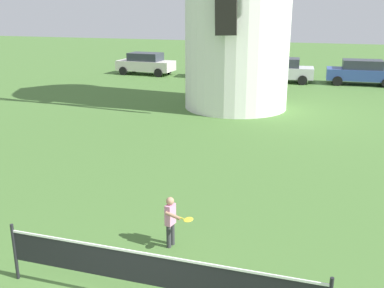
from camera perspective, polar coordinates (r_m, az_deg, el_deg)
tennis_net at (r=7.64m, az=-4.69°, el=-15.65°), size 5.52×0.06×1.10m
player_far at (r=9.39m, az=-2.62°, el=-9.43°), size 0.67×0.56×1.10m
parked_car_cream at (r=33.49m, az=-5.87°, el=10.10°), size 4.18×2.05×1.56m
parked_car_green at (r=31.91m, az=3.26°, el=9.82°), size 4.12×2.02×1.56m
parked_car_silver at (r=30.45m, az=11.08°, el=9.18°), size 4.36×2.16×1.56m
parked_car_blue at (r=30.83m, az=20.62°, el=8.52°), size 4.32×2.02×1.56m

